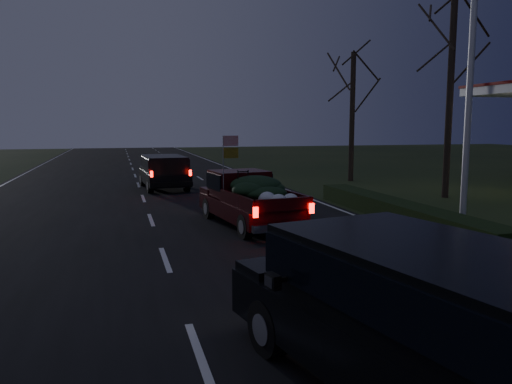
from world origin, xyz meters
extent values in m
plane|color=black|center=(0.00, 0.00, 0.00)|extent=(120.00, 120.00, 0.00)
cube|color=black|center=(0.00, 0.00, 0.01)|extent=(14.00, 120.00, 0.02)
cube|color=black|center=(7.80, 3.00, 0.30)|extent=(1.00, 10.00, 0.60)
cylinder|color=silver|center=(9.50, 2.00, 4.50)|extent=(0.20, 0.20, 9.00)
cylinder|color=black|center=(12.50, 7.00, 4.25)|extent=(0.28, 0.28, 8.50)
cylinder|color=black|center=(11.50, 14.00, 3.50)|extent=(0.28, 0.28, 7.00)
cube|color=#350709|center=(2.86, 3.39, 0.54)|extent=(2.38, 4.72, 0.50)
cube|color=#350709|center=(2.75, 4.20, 1.22)|extent=(1.85, 1.65, 0.81)
cube|color=black|center=(2.75, 4.20, 1.31)|extent=(1.92, 1.57, 0.50)
cube|color=#350709|center=(3.01, 2.22, 0.81)|extent=(1.99, 2.73, 0.05)
ellipsoid|color=black|center=(3.00, 2.68, 1.22)|extent=(1.65, 1.80, 0.54)
cylinder|color=gray|center=(2.05, 3.28, 1.85)|extent=(0.03, 0.03, 1.81)
cube|color=red|center=(2.29, 3.32, 2.60)|extent=(0.47, 0.08, 0.31)
cube|color=gold|center=(2.29, 3.32, 2.24)|extent=(0.47, 0.08, 0.31)
cube|color=black|center=(1.14, 13.22, 0.59)|extent=(2.18, 4.68, 0.57)
cube|color=black|center=(1.16, 12.98, 1.24)|extent=(1.99, 3.44, 0.76)
cube|color=black|center=(1.16, 12.98, 1.31)|extent=(2.08, 3.35, 0.46)
cube|color=black|center=(2.16, -6.60, 0.66)|extent=(3.13, 5.42, 0.64)
cube|color=black|center=(2.21, -6.86, 1.38)|extent=(2.72, 4.05, 0.85)
cube|color=black|center=(2.21, -6.86, 1.46)|extent=(2.80, 3.96, 0.51)
cube|color=black|center=(0.74, -5.87, 1.25)|extent=(0.15, 0.25, 0.17)
camera|label=1|loc=(-0.95, -11.24, 3.05)|focal=35.00mm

